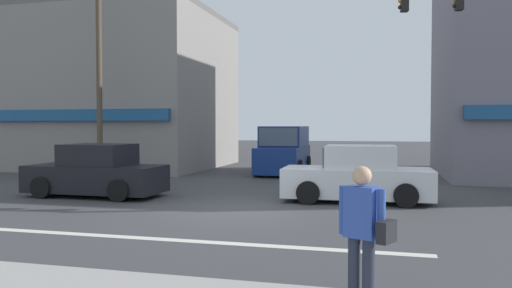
{
  "coord_description": "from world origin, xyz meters",
  "views": [
    {
      "loc": [
        3.66,
        -12.01,
        2.12
      ],
      "look_at": [
        0.03,
        2.0,
        1.6
      ],
      "focal_mm": 35.0,
      "sensor_mm": 36.0,
      "label": 1
    }
  ],
  "objects": [
    {
      "name": "sedan_crossing_rightbound",
      "position": [
        2.92,
        2.2,
        0.71
      ],
      "size": [
        4.15,
        1.98,
        1.58
      ],
      "color": "silver",
      "rests_on": "ground"
    },
    {
      "name": "utility_pole_far_right",
      "position": [
        7.62,
        9.41,
        4.34
      ],
      "size": [
        1.4,
        0.22,
        8.39
      ],
      "color": "brown",
      "rests_on": "ground"
    },
    {
      "name": "ground_plane",
      "position": [
        0.0,
        0.0,
        0.0
      ],
      "size": [
        120.0,
        120.0,
        0.0
      ],
      "primitive_type": "plane",
      "color": "#3D3D3F"
    },
    {
      "name": "utility_pole_near_left",
      "position": [
        -7.38,
        5.7,
        4.42
      ],
      "size": [
        1.4,
        0.22,
        8.54
      ],
      "color": "brown",
      "rests_on": "ground"
    },
    {
      "name": "pedestrian_foreground_with_bag",
      "position": [
        3.43,
        -6.32,
        0.95
      ],
      "size": [
        0.65,
        0.5,
        1.67
      ],
      "color": "#232838",
      "rests_on": "ground"
    },
    {
      "name": "van_waiting_far",
      "position": [
        -0.74,
        9.99,
        1.01
      ],
      "size": [
        2.13,
        4.64,
        2.11
      ],
      "color": "navy",
      "rests_on": "ground"
    },
    {
      "name": "lane_marking_stripe",
      "position": [
        0.0,
        -3.5,
        0.0
      ],
      "size": [
        9.0,
        0.24,
        0.01
      ],
      "primitive_type": "cube",
      "color": "silver",
      "rests_on": "ground"
    },
    {
      "name": "traffic_light_mast",
      "position": [
        6.27,
        2.63,
        4.18
      ],
      "size": [
        4.85,
        0.86,
        6.2
      ],
      "color": "#47474C",
      "rests_on": "ground"
    },
    {
      "name": "building_left_block",
      "position": [
        -10.68,
        11.63,
        3.95
      ],
      "size": [
        11.99,
        9.1,
        7.91
      ],
      "color": "gray",
      "rests_on": "ground"
    },
    {
      "name": "sedan_crossing_center",
      "position": [
        -4.78,
        1.31,
        0.71
      ],
      "size": [
        4.12,
        1.92,
        1.58
      ],
      "color": "black",
      "rests_on": "ground"
    }
  ]
}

